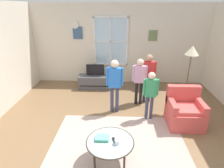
# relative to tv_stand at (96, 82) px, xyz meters

# --- Properties ---
(ground_plane) EXTENTS (6.52, 7.00, 0.02)m
(ground_plane) POSITION_rel_tv_stand_xyz_m (0.79, -2.61, -0.23)
(ground_plane) COLOR brown
(back_wall) EXTENTS (5.92, 0.17, 2.71)m
(back_wall) POSITION_rel_tv_stand_xyz_m (0.78, 0.65, 1.14)
(back_wall) COLOR beige
(back_wall) RESTS_ON ground_plane
(area_rug) EXTENTS (2.70, 2.18, 0.01)m
(area_rug) POSITION_rel_tv_stand_xyz_m (0.79, -2.86, -0.22)
(area_rug) COLOR tan
(area_rug) RESTS_ON ground_plane
(tv_stand) EXTENTS (1.12, 0.46, 0.44)m
(tv_stand) POSITION_rel_tv_stand_xyz_m (0.00, 0.00, 0.00)
(tv_stand) COLOR #4C4C51
(tv_stand) RESTS_ON ground_plane
(television) EXTENTS (0.59, 0.08, 0.39)m
(television) POSITION_rel_tv_stand_xyz_m (-0.00, -0.00, 0.42)
(television) COLOR #4C4C4C
(television) RESTS_ON tv_stand
(armchair) EXTENTS (0.76, 0.74, 0.87)m
(armchair) POSITION_rel_tv_stand_xyz_m (2.31, -2.00, 0.11)
(armchair) COLOR #D14C47
(armchair) RESTS_ON ground_plane
(coffee_table) EXTENTS (0.83, 0.83, 0.46)m
(coffee_table) POSITION_rel_tv_stand_xyz_m (0.65, -3.24, 0.21)
(coffee_table) COLOR #99B2B7
(coffee_table) RESTS_ON ground_plane
(book_stack) EXTENTS (0.23, 0.17, 0.05)m
(book_stack) POSITION_rel_tv_stand_xyz_m (0.51, -3.19, 0.26)
(book_stack) COLOR green
(book_stack) RESTS_ON coffee_table
(cup) EXTENTS (0.08, 0.08, 0.09)m
(cup) POSITION_rel_tv_stand_xyz_m (0.77, -3.30, 0.28)
(cup) COLOR white
(cup) RESTS_ON coffee_table
(remote_near_books) EXTENTS (0.08, 0.15, 0.02)m
(remote_near_books) POSITION_rel_tv_stand_xyz_m (0.72, -3.23, 0.25)
(remote_near_books) COLOR black
(remote_near_books) RESTS_ON coffee_table
(person_blue_shirt) EXTENTS (0.42, 0.19, 1.40)m
(person_blue_shirt) POSITION_rel_tv_stand_xyz_m (0.68, -1.52, 0.66)
(person_blue_shirt) COLOR #333851
(person_blue_shirt) RESTS_ON ground_plane
(person_green_shirt) EXTENTS (0.36, 0.17, 1.21)m
(person_green_shirt) POSITION_rel_tv_stand_xyz_m (1.52, -1.81, 0.54)
(person_green_shirt) COLOR #333851
(person_green_shirt) RESTS_ON ground_plane
(person_pink_shirt) EXTENTS (0.40, 0.18, 1.32)m
(person_pink_shirt) POSITION_rel_tv_stand_xyz_m (1.34, -1.08, 0.61)
(person_pink_shirt) COLOR black
(person_pink_shirt) RESTS_ON ground_plane
(person_red_shirt) EXTENTS (0.42, 0.19, 1.40)m
(person_red_shirt) POSITION_rel_tv_stand_xyz_m (1.59, -0.91, 0.66)
(person_red_shirt) COLOR #333851
(person_red_shirt) RESTS_ON ground_plane
(potted_plant_by_window) EXTENTS (0.43, 0.43, 0.83)m
(potted_plant_by_window) POSITION_rel_tv_stand_xyz_m (1.72, 0.06, 0.29)
(potted_plant_by_window) COLOR #4C565B
(potted_plant_by_window) RESTS_ON ground_plane
(floor_lamp) EXTENTS (0.32, 0.32, 1.72)m
(floor_lamp) POSITION_rel_tv_stand_xyz_m (2.51, -1.34, 1.22)
(floor_lamp) COLOR black
(floor_lamp) RESTS_ON ground_plane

